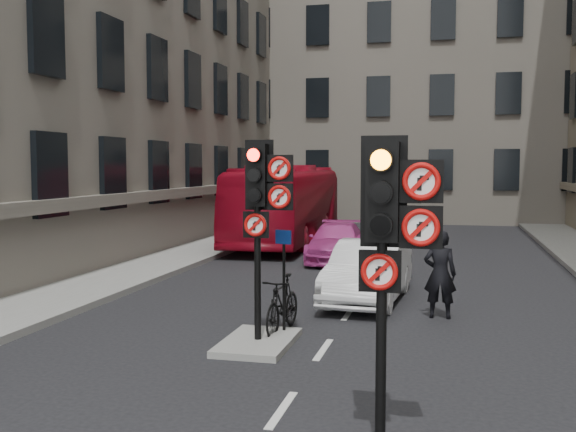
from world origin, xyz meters
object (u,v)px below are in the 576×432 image
at_px(signal_far, 262,196).
at_px(info_sign, 284,266).
at_px(bus_red, 287,204).
at_px(car_white, 368,271).
at_px(signal_near, 390,225).
at_px(car_pink, 337,242).
at_px(motorcycle, 283,304).
at_px(motorcyclist, 440,274).
at_px(car_silver, 380,259).

relative_size(signal_far, info_sign, 1.87).
bearing_deg(bus_red, car_white, -69.55).
bearing_deg(info_sign, signal_far, -89.56).
relative_size(signal_near, bus_red, 0.31).
relative_size(signal_near, info_sign, 1.87).
height_order(signal_near, info_sign, signal_near).
bearing_deg(signal_near, car_pink, 101.59).
distance_m(bus_red, motorcycle, 15.33).
bearing_deg(signal_near, motorcycle, 116.33).
relative_size(signal_far, car_pink, 0.81).
relative_size(car_white, bus_red, 0.37).
bearing_deg(car_white, signal_near, -77.87).
relative_size(car_pink, bus_red, 0.38).
bearing_deg(info_sign, motorcyclist, 55.27).
distance_m(car_silver, motorcyclist, 4.31).
relative_size(signal_near, car_silver, 0.92).
xyz_separation_m(bus_red, motorcyclist, (6.44, -12.87, -0.68)).
height_order(motorcycle, motorcyclist, motorcyclist).
bearing_deg(motorcyclist, signal_near, 87.15).
bearing_deg(bus_red, info_sign, -78.74).
height_order(car_pink, info_sign, info_sign).
xyz_separation_m(signal_far, car_pink, (-0.47, 10.98, -2.06)).
distance_m(signal_far, motorcycle, 2.37).
xyz_separation_m(car_white, motorcyclist, (1.69, -1.41, 0.22)).
relative_size(car_white, motorcyclist, 2.31).
relative_size(car_silver, info_sign, 2.03).
bearing_deg(motorcycle, signal_near, -59.13).
xyz_separation_m(signal_far, motorcycle, (0.12, 1.01, -2.14)).
bearing_deg(motorcyclist, info_sign, 39.61).
distance_m(motorcyclist, info_sign, 3.67).
bearing_deg(info_sign, car_pink, 110.37).
bearing_deg(motorcycle, car_white, 74.49).
bearing_deg(bus_red, motorcyclist, -65.51).
xyz_separation_m(signal_near, info_sign, (-2.39, 4.74, -1.23)).
height_order(car_pink, motorcycle, car_pink).
bearing_deg(info_sign, car_white, 89.12).
bearing_deg(info_sign, car_silver, 95.88).
xyz_separation_m(bus_red, info_sign, (3.60, -15.15, -0.27)).
bearing_deg(signal_far, car_pink, 92.46).
height_order(signal_near, motorcycle, signal_near).
distance_m(signal_near, car_silver, 11.22).
bearing_deg(info_sign, bus_red, 119.91).
xyz_separation_m(signal_far, motorcyclist, (3.06, 3.02, -1.76)).
xyz_separation_m(motorcycle, motorcyclist, (2.94, 2.01, 0.38)).
xyz_separation_m(car_silver, bus_red, (-4.78, 8.91, 0.96)).
height_order(car_white, motorcycle, car_white).
height_order(signal_far, bus_red, signal_far).
bearing_deg(signal_far, info_sign, 73.89).
xyz_separation_m(signal_far, car_white, (1.37, 4.43, -1.98)).
bearing_deg(car_silver, signal_far, -103.34).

